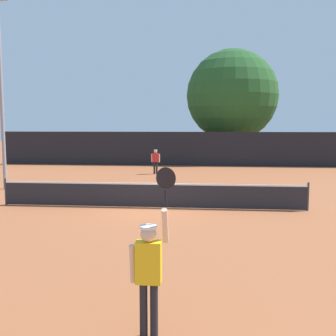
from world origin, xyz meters
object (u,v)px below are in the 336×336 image
at_px(tennis_ball, 175,203).
at_px(parked_car_near, 154,149).
at_px(player_receiving, 156,159).
at_px(player_serving, 149,264).
at_px(light_pole, 1,82).
at_px(large_tree, 232,96).

relative_size(tennis_ball, parked_car_near, 0.02).
bearing_deg(player_receiving, player_serving, 96.96).
bearing_deg(tennis_ball, player_receiving, 101.83).
relative_size(light_pole, parked_car_near, 2.19).
relative_size(large_tree, parked_car_near, 2.26).
height_order(player_receiving, parked_car_near, parked_car_near).
xyz_separation_m(light_pole, parked_car_near, (4.78, 21.01, -4.50)).
bearing_deg(light_pole, parked_car_near, 77.18).
height_order(player_serving, tennis_ball, player_serving).
distance_m(player_receiving, large_tree, 12.34).
bearing_deg(parked_car_near, light_pole, -105.55).
height_order(player_receiving, large_tree, large_tree).
bearing_deg(light_pole, player_receiving, 45.36).
distance_m(tennis_ball, light_pole, 10.66).
bearing_deg(light_pole, large_tree, 53.94).
xyz_separation_m(large_tree, parked_car_near, (-7.43, 4.23, -4.95)).
relative_size(tennis_ball, large_tree, 0.01).
xyz_separation_m(player_receiving, tennis_ball, (2.05, -9.81, -0.93)).
xyz_separation_m(player_serving, light_pole, (-9.16, 13.20, 4.13)).
relative_size(player_receiving, large_tree, 0.16).
relative_size(player_serving, large_tree, 0.27).
xyz_separation_m(player_serving, large_tree, (3.05, 29.97, 4.57)).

